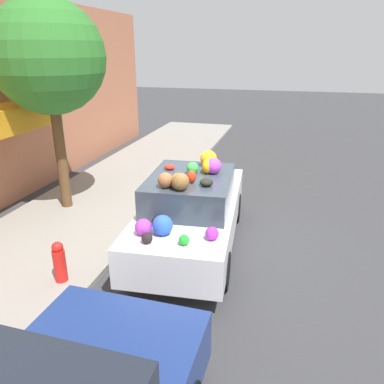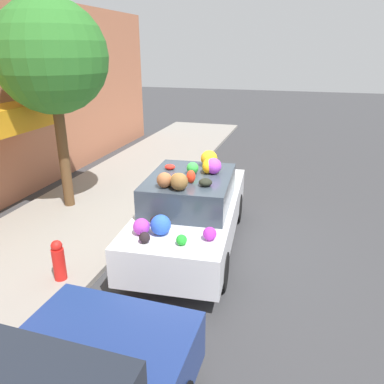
% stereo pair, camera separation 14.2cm
% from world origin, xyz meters
% --- Properties ---
extents(ground_plane, '(60.00, 60.00, 0.00)m').
position_xyz_m(ground_plane, '(0.00, 0.00, 0.00)').
color(ground_plane, '#38383A').
extents(sidewalk_curb, '(24.00, 3.20, 0.10)m').
position_xyz_m(sidewalk_curb, '(0.00, 2.70, 0.05)').
color(sidewalk_curb, gray).
rests_on(sidewalk_curb, ground).
extents(street_tree, '(2.38, 2.38, 4.56)m').
position_xyz_m(street_tree, '(0.90, 3.26, 3.45)').
color(street_tree, brown).
rests_on(street_tree, sidewalk_curb).
extents(fire_hydrant, '(0.20, 0.20, 0.70)m').
position_xyz_m(fire_hydrant, '(-1.87, 1.60, 0.45)').
color(fire_hydrant, red).
rests_on(fire_hydrant, sidewalk_curb).
extents(art_car, '(4.29, 1.98, 1.81)m').
position_xyz_m(art_car, '(-0.04, -0.10, 0.79)').
color(art_car, silver).
rests_on(art_car, ground).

